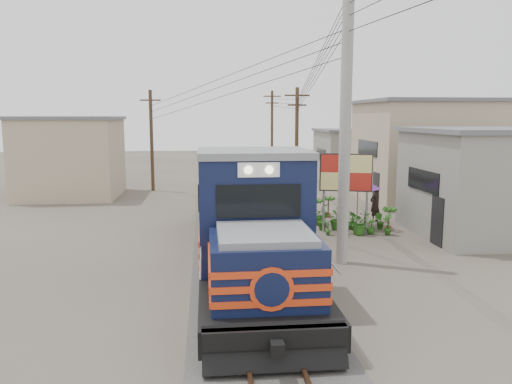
{
  "coord_description": "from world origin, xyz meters",
  "views": [
    {
      "loc": [
        -1.32,
        -17.38,
        5.18
      ],
      "look_at": [
        0.69,
        2.2,
        2.2
      ],
      "focal_mm": 35.0,
      "sensor_mm": 36.0,
      "label": 1
    }
  ],
  "objects": [
    {
      "name": "shophouse_back",
      "position": [
        11.0,
        22.0,
        2.11
      ],
      "size": [
        6.3,
        6.3,
        4.2
      ],
      "color": "gray",
      "rests_on": "ground"
    },
    {
      "name": "ballast",
      "position": [
        0.0,
        10.0,
        0.08
      ],
      "size": [
        3.6,
        70.0,
        0.16
      ],
      "primitive_type": "cube",
      "color": "#595651",
      "rests_on": "ground"
    },
    {
      "name": "vendor",
      "position": [
        7.04,
        6.23,
        0.9
      ],
      "size": [
        0.78,
        0.72,
        1.8
      ],
      "primitive_type": "imported",
      "rotation": [
        0.0,
        0.0,
        3.74
      ],
      "color": "black",
      "rests_on": "ground"
    },
    {
      "name": "billboard",
      "position": [
        4.88,
        4.02,
        2.64
      ],
      "size": [
        2.25,
        0.78,
        3.57
      ],
      "rotation": [
        0.0,
        0.0,
        -0.29
      ],
      "color": "#99999E",
      "rests_on": "ground"
    },
    {
      "name": "locomotive",
      "position": [
        0.0,
        0.04,
        1.8
      ],
      "size": [
        3.07,
        16.74,
        4.15
      ],
      "color": "black",
      "rests_on": "ground"
    },
    {
      "name": "plant_nursery",
      "position": [
        5.0,
        4.48,
        0.49
      ],
      "size": [
        3.39,
        3.22,
        1.04
      ],
      "color": "#2A631C",
      "rests_on": "ground"
    },
    {
      "name": "market_umbrella",
      "position": [
        5.78,
        5.1,
        2.13
      ],
      "size": [
        2.78,
        2.78,
        2.42
      ],
      "rotation": [
        0.0,
        0.0,
        0.33
      ],
      "color": "black",
      "rests_on": "ground"
    },
    {
      "name": "track",
      "position": [
        0.0,
        10.0,
        0.26
      ],
      "size": [
        1.15,
        70.0,
        0.12
      ],
      "color": "#51331E",
      "rests_on": "ground"
    },
    {
      "name": "power_lines",
      "position": [
        -0.14,
        8.49,
        7.56
      ],
      "size": [
        9.65,
        19.0,
        3.3
      ],
      "color": "black",
      "rests_on": "ground"
    },
    {
      "name": "shophouse_front",
      "position": [
        11.5,
        3.0,
        2.36
      ],
      "size": [
        7.35,
        6.3,
        4.7
      ],
      "color": "gray",
      "rests_on": "ground"
    },
    {
      "name": "shophouse_mid",
      "position": [
        12.5,
        12.0,
        3.11
      ],
      "size": [
        8.4,
        7.35,
        6.2
      ],
      "color": "tan",
      "rests_on": "ground"
    },
    {
      "name": "wooden_pole_far",
      "position": [
        4.8,
        28.0,
        3.93
      ],
      "size": [
        1.6,
        0.24,
        7.5
      ],
      "color": "#4C3826",
      "rests_on": "ground"
    },
    {
      "name": "utility_pole_main",
      "position": [
        3.5,
        -0.5,
        5.0
      ],
      "size": [
        0.4,
        0.4,
        10.0
      ],
      "color": "#9E9B93",
      "rests_on": "ground"
    },
    {
      "name": "wooden_pole_left",
      "position": [
        -5.0,
        18.0,
        3.68
      ],
      "size": [
        1.6,
        0.24,
        7.0
      ],
      "color": "#4C3826",
      "rests_on": "ground"
    },
    {
      "name": "shophouse_left",
      "position": [
        -10.0,
        16.0,
        2.61
      ],
      "size": [
        6.3,
        6.3,
        5.2
      ],
      "color": "tan",
      "rests_on": "ground"
    },
    {
      "name": "wooden_pole_mid",
      "position": [
        4.5,
        14.0,
        3.68
      ],
      "size": [
        1.6,
        0.24,
        7.0
      ],
      "color": "#4C3826",
      "rests_on": "ground"
    },
    {
      "name": "ground",
      "position": [
        0.0,
        0.0,
        0.0
      ],
      "size": [
        120.0,
        120.0,
        0.0
      ],
      "primitive_type": "plane",
      "color": "#473F35",
      "rests_on": "ground"
    }
  ]
}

